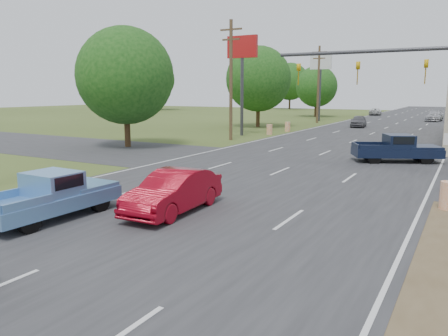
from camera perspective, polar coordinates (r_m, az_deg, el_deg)
The scene contains 21 objects.
main_road at distance 45.93m, azimuth 18.81°, elevation 4.28°, with size 15.00×180.00×0.02m, color #2D2D30.
cross_road at distance 24.81m, azimuth 9.09°, elevation 0.29°, with size 120.00×10.00×0.02m, color #2D2D30.
utility_pole_5 at distance 37.56m, azimuth 0.91°, elevation 11.77°, with size 2.00×0.28×10.00m.
utility_pole_6 at distance 59.73m, azimuth 12.22°, elevation 10.87°, with size 2.00×0.28×10.00m.
tree_0 at distance 33.61m, azimuth -12.77°, elevation 11.66°, with size 7.14×7.14×8.84m.
tree_1 at distance 51.86m, azimuth 4.52°, elevation 11.52°, with size 7.56×7.56×9.36m.
tree_2 at distance 74.49m, azimuth 11.99°, elevation 10.37°, with size 6.72×6.72×8.32m.
tree_4 at distance 102.13m, azimuth -9.10°, elevation 11.33°, with size 9.24×9.24×11.44m.
tree_6 at distance 107.13m, azimuth 8.63°, elevation 11.11°, with size 8.82×8.82×10.92m.
barrel_0 at distance 17.34m, azimuth 27.24°, elevation -3.22°, with size 0.56×0.56×1.00m, color orange.
barrel_2 at distance 42.65m, azimuth 5.96°, elevation 5.02°, with size 0.56×0.56×1.00m, color orange.
barrel_3 at distance 46.22m, azimuth 8.30°, elevation 5.35°, with size 0.56×0.56×1.00m, color orange.
pole_sign_left_near at distance 41.66m, azimuth 2.39°, elevation 14.14°, with size 3.00×0.35×9.20m.
pole_sign_left_far at distance 63.91m, azimuth 12.51°, elevation 12.45°, with size 3.00×0.35×9.20m.
signal_mast at distance 22.12m, azimuth 23.02°, elevation 10.95°, with size 9.12×0.40×7.00m.
red_convertible at distance 15.10m, azimuth -6.59°, elevation -3.12°, with size 1.52×4.36×1.44m, color maroon.
blue_pickup at distance 15.43m, azimuth -21.34°, elevation -3.25°, with size 1.87×4.67×1.54m.
navy_pickup at distance 27.76m, azimuth 21.84°, elevation 2.41°, with size 5.24×3.83×1.63m.
distant_car_grey at distance 53.93m, azimuth 17.17°, elevation 5.86°, with size 1.64×4.07×1.39m, color #5B5A5F.
distant_car_silver at distance 68.62m, azimuth 25.76°, elevation 6.13°, with size 2.03×5.00×1.45m, color #AAA9AE.
distant_car_white at distance 82.30m, azimuth 19.15°, elevation 6.95°, with size 2.00×4.34×1.21m, color #BABABA.
Camera 1 is at (8.50, -4.95, 4.12)m, focal length 35.00 mm.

